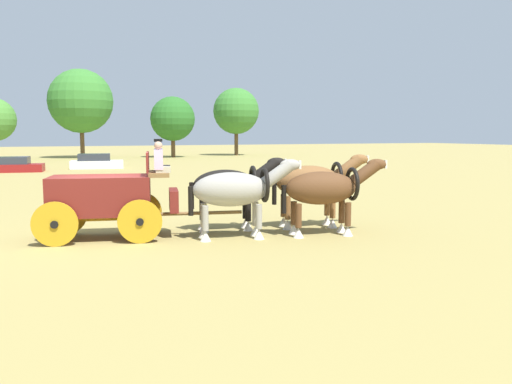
# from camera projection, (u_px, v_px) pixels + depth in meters

# --- Properties ---
(ground_plane) EXTENTS (220.00, 220.00, 0.00)m
(ground_plane) POSITION_uv_depth(u_px,v_px,m) (102.00, 238.00, 14.45)
(ground_plane) COLOR #9E8C4C
(show_wagon) EXTENTS (5.68, 2.49, 2.76)m
(show_wagon) POSITION_uv_depth(u_px,v_px,m) (107.00, 196.00, 14.35)
(show_wagon) COLOR maroon
(show_wagon) RESTS_ON ground
(draft_horse_rear_near) EXTENTS (2.92, 1.33, 2.18)m
(draft_horse_rear_near) POSITION_uv_depth(u_px,v_px,m) (230.00, 187.00, 15.61)
(draft_horse_rear_near) COLOR black
(draft_horse_rear_near) RESTS_ON ground
(draft_horse_rear_off) EXTENTS (3.12, 1.39, 2.20)m
(draft_horse_rear_off) POSITION_uv_depth(u_px,v_px,m) (236.00, 191.00, 14.34)
(draft_horse_rear_off) COLOR #9E998E
(draft_horse_rear_off) RESTS_ON ground
(draft_horse_lead_near) EXTENTS (3.06, 1.40, 2.26)m
(draft_horse_lead_near) POSITION_uv_depth(u_px,v_px,m) (312.00, 183.00, 16.08)
(draft_horse_lead_near) COLOR brown
(draft_horse_lead_near) RESTS_ON ground
(draft_horse_lead_off) EXTENTS (3.09, 1.38, 2.18)m
(draft_horse_lead_off) POSITION_uv_depth(u_px,v_px,m) (326.00, 189.00, 14.82)
(draft_horse_lead_off) COLOR brown
(draft_horse_lead_off) RESTS_ON ground
(parked_vehicle_c) EXTENTS (4.27, 2.41, 1.16)m
(parked_vehicle_c) POSITION_uv_depth(u_px,v_px,m) (14.00, 165.00, 39.17)
(parked_vehicle_c) COLOR maroon
(parked_vehicle_c) RESTS_ON ground
(parked_vehicle_d) EXTENTS (4.47, 2.50, 1.23)m
(parked_vehicle_d) POSITION_uv_depth(u_px,v_px,m) (96.00, 162.00, 43.20)
(parked_vehicle_d) COLOR white
(parked_vehicle_d) RESTS_ON ground
(tree_d) EXTENTS (7.52, 7.52, 10.45)m
(tree_d) POSITION_uv_depth(u_px,v_px,m) (81.00, 101.00, 61.07)
(tree_d) COLOR brown
(tree_d) RESTS_ON ground
(tree_e) EXTENTS (5.37, 5.37, 7.36)m
(tree_e) POSITION_uv_depth(u_px,v_px,m) (173.00, 119.00, 62.73)
(tree_e) COLOR brown
(tree_e) RESTS_ON ground
(tree_f) EXTENTS (6.05, 6.05, 8.86)m
(tree_f) POSITION_uv_depth(u_px,v_px,m) (236.00, 111.00, 68.32)
(tree_f) COLOR brown
(tree_f) RESTS_ON ground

